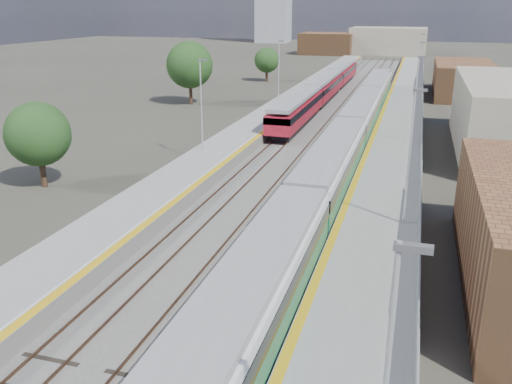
% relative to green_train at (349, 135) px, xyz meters
% --- Properties ---
extents(ground, '(320.00, 320.00, 0.00)m').
position_rel_green_train_xyz_m(ground, '(-1.50, 11.85, -2.15)').
color(ground, '#47443A').
rests_on(ground, ground).
extents(ballast_bed, '(10.50, 155.00, 0.06)m').
position_rel_green_train_xyz_m(ballast_bed, '(-3.75, 14.35, -2.12)').
color(ballast_bed, '#565451').
rests_on(ballast_bed, ground).
extents(tracks, '(8.96, 160.00, 0.17)m').
position_rel_green_train_xyz_m(tracks, '(-3.15, 16.02, -2.04)').
color(tracks, '#4C3323').
rests_on(tracks, ground).
extents(platform_right, '(4.70, 155.00, 8.52)m').
position_rel_green_train_xyz_m(platform_right, '(3.78, 14.34, -1.61)').
color(platform_right, slate).
rests_on(platform_right, ground).
extents(platform_left, '(4.30, 155.00, 8.52)m').
position_rel_green_train_xyz_m(platform_left, '(-10.55, 14.34, -1.63)').
color(platform_left, slate).
rests_on(platform_left, ground).
extents(buildings, '(72.00, 185.50, 40.00)m').
position_rel_green_train_xyz_m(buildings, '(-19.62, 100.44, 8.56)').
color(buildings, brown).
rests_on(buildings, ground).
extents(green_train, '(2.77, 77.18, 3.05)m').
position_rel_green_train_xyz_m(green_train, '(0.00, 0.00, 0.00)').
color(green_train, black).
rests_on(green_train, ground).
extents(red_train, '(2.64, 53.55, 3.33)m').
position_rel_green_train_xyz_m(red_train, '(-7.00, 29.33, -0.18)').
color(red_train, black).
rests_on(red_train, ground).
extents(tree_a, '(4.58, 4.58, 6.20)m').
position_rel_green_train_xyz_m(tree_a, '(-20.32, -13.73, 1.75)').
color(tree_a, '#382619').
rests_on(tree_a, ground).
extents(tree_b, '(6.09, 6.09, 8.25)m').
position_rel_green_train_xyz_m(tree_b, '(-23.72, 21.67, 3.05)').
color(tree_b, '#382619').
rests_on(tree_b, ground).
extents(tree_c, '(4.27, 4.27, 5.78)m').
position_rel_green_train_xyz_m(tree_c, '(-20.19, 47.07, 1.49)').
color(tree_c, '#382619').
rests_on(tree_c, ground).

